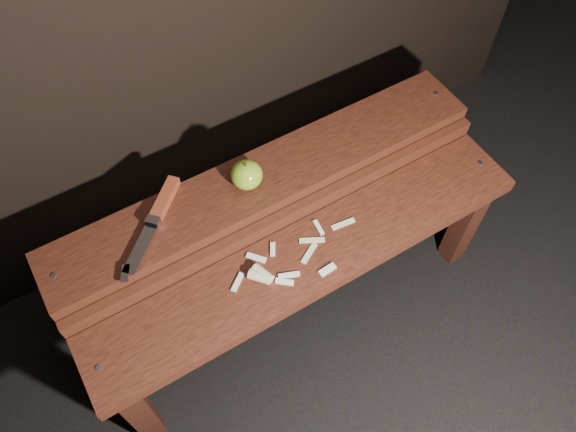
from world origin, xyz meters
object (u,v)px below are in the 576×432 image
bench_front_tier (312,270)px  bench_rear_tier (268,195)px  apple (247,175)px  knife (159,211)px

bench_front_tier → bench_rear_tier: (0.00, 0.23, 0.06)m
bench_front_tier → bench_rear_tier: bearing=90.0°
bench_front_tier → apple: 0.30m
apple → knife: bearing=172.4°
bench_front_tier → knife: bearing=137.2°
bench_rear_tier → knife: knife is taller
bench_front_tier → bench_rear_tier: 0.23m
bench_rear_tier → apple: 0.13m
bench_rear_tier → knife: size_ratio=5.05×
bench_front_tier → apple: apple is taller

